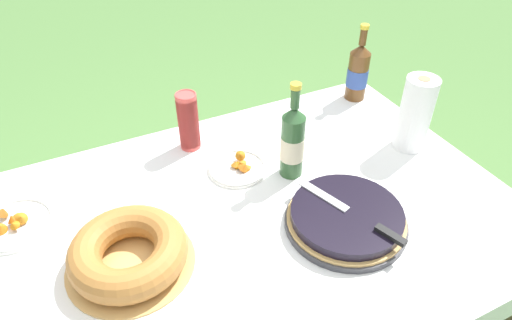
{
  "coord_description": "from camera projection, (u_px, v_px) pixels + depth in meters",
  "views": [
    {
      "loc": [
        -0.34,
        -0.87,
        1.7
      ],
      "look_at": [
        0.16,
        0.17,
        0.78
      ],
      "focal_mm": 32.0,
      "sensor_mm": 36.0,
      "label": 1
    }
  ],
  "objects": [
    {
      "name": "bundt_cake",
      "position": [
        129.0,
        253.0,
        1.19
      ],
      "size": [
        0.34,
        0.34,
        0.1
      ],
      "color": "tan",
      "rests_on": "tablecloth"
    },
    {
      "name": "tablecloth",
      "position": [
        231.0,
        226.0,
        1.35
      ],
      "size": [
        1.73,
        1.1,
        0.1
      ],
      "color": "white",
      "rests_on": "garden_table"
    },
    {
      "name": "cup_stack",
      "position": [
        188.0,
        121.0,
        1.57
      ],
      "size": [
        0.07,
        0.07,
        0.21
      ],
      "color": "#E04C47",
      "rests_on": "tablecloth"
    },
    {
      "name": "paper_towel_roll",
      "position": [
        415.0,
        114.0,
        1.56
      ],
      "size": [
        0.11,
        0.11,
        0.27
      ],
      "color": "white",
      "rests_on": "tablecloth"
    },
    {
      "name": "snack_plate_near",
      "position": [
        14.0,
        224.0,
        1.32
      ],
      "size": [
        0.22,
        0.22,
        0.06
      ],
      "color": "white",
      "rests_on": "tablecloth"
    },
    {
      "name": "cider_bottle_amber",
      "position": [
        358.0,
        72.0,
        1.83
      ],
      "size": [
        0.08,
        0.08,
        0.31
      ],
      "color": "brown",
      "rests_on": "tablecloth"
    },
    {
      "name": "cider_bottle_green",
      "position": [
        293.0,
        142.0,
        1.44
      ],
      "size": [
        0.08,
        0.08,
        0.33
      ],
      "color": "#2D562D",
      "rests_on": "tablecloth"
    },
    {
      "name": "garden_table",
      "position": [
        232.0,
        237.0,
        1.38
      ],
      "size": [
        1.72,
        1.09,
        0.72
      ],
      "color": "brown",
      "rests_on": "ground_plane"
    },
    {
      "name": "berry_tart",
      "position": [
        346.0,
        218.0,
        1.32
      ],
      "size": [
        0.36,
        0.36,
        0.06
      ],
      "color": "#38383D",
      "rests_on": "tablecloth"
    },
    {
      "name": "snack_plate_left",
      "position": [
        238.0,
        167.0,
        1.52
      ],
      "size": [
        0.2,
        0.2,
        0.06
      ],
      "color": "white",
      "rests_on": "tablecloth"
    },
    {
      "name": "serving_knife",
      "position": [
        356.0,
        215.0,
        1.28
      ],
      "size": [
        0.15,
        0.36,
        0.01
      ],
      "rotation": [
        0.0,
        0.0,
        1.9
      ],
      "color": "silver",
      "rests_on": "berry_tart"
    }
  ]
}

